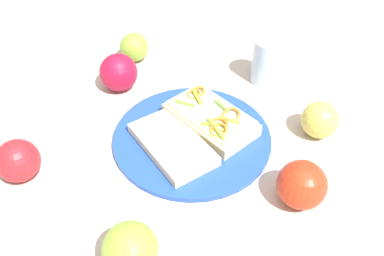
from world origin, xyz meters
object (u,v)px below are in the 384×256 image
(apple_1, at_px, (134,47))
(apple_3, at_px, (302,185))
(sandwich, at_px, (211,118))
(apple_5, at_px, (18,161))
(apple_2, at_px, (119,72))
(apple_4, at_px, (320,120))
(bread_slice_side, at_px, (172,144))
(plate, at_px, (192,138))
(drinking_glass, at_px, (267,61))
(apple_0, at_px, (130,249))

(apple_1, height_order, apple_3, apple_3)
(sandwich, relative_size, apple_3, 2.38)
(sandwich, distance_m, apple_5, 0.36)
(apple_2, distance_m, apple_4, 0.43)
(apple_1, relative_size, apple_4, 0.95)
(bread_slice_side, height_order, apple_4, apple_4)
(sandwich, distance_m, apple_3, 0.23)
(plate, distance_m, bread_slice_side, 0.05)
(sandwich, distance_m, apple_2, 0.24)
(plate, distance_m, sandwich, 0.05)
(plate, distance_m, apple_5, 0.31)
(plate, relative_size, drinking_glass, 2.95)
(apple_0, height_order, apple_4, apple_0)
(apple_1, xyz_separation_m, apple_2, (0.05, -0.10, 0.01))
(apple_1, relative_size, apple_2, 0.83)
(apple_1, relative_size, drinking_glass, 0.66)
(bread_slice_side, height_order, apple_0, apple_0)
(sandwich, height_order, apple_2, apple_2)
(apple_0, xyz_separation_m, apple_3, (0.14, 0.25, 0.00))
(apple_4, bearing_deg, apple_5, -132.83)
(sandwich, bearing_deg, apple_2, -166.44)
(bread_slice_side, relative_size, apple_5, 2.28)
(plate, xyz_separation_m, apple_0, (0.08, -0.26, 0.03))
(sandwich, relative_size, apple_0, 2.42)
(plate, xyz_separation_m, apple_1, (-0.28, 0.15, 0.03))
(bread_slice_side, xyz_separation_m, apple_5, (-0.18, -0.20, 0.02))
(plate, xyz_separation_m, apple_2, (-0.23, 0.04, 0.04))
(drinking_glass, bearing_deg, apple_2, -139.04)
(apple_3, height_order, drinking_glass, drinking_glass)
(apple_1, height_order, apple_2, apple_2)
(apple_4, distance_m, drinking_glass, 0.19)
(bread_slice_side, height_order, apple_3, apple_3)
(apple_0, xyz_separation_m, drinking_glass, (-0.06, 0.52, 0.01))
(bread_slice_side, relative_size, apple_0, 2.14)
(drinking_glass, bearing_deg, apple_4, -30.26)
(plate, bearing_deg, apple_3, -3.67)
(apple_1, bearing_deg, bread_slice_side, -35.97)
(sandwich, relative_size, apple_1, 2.83)
(sandwich, height_order, bread_slice_side, sandwich)
(plate, distance_m, apple_1, 0.31)
(apple_1, bearing_deg, apple_0, -48.61)
(plate, relative_size, apple_4, 4.23)
(apple_3, bearing_deg, apple_1, 162.38)
(plate, relative_size, apple_5, 4.03)
(plate, height_order, drinking_glass, drinking_glass)
(apple_0, height_order, drinking_glass, drinking_glass)
(apple_2, xyz_separation_m, drinking_glass, (0.25, 0.21, 0.01))
(plate, bearing_deg, apple_5, -127.14)
(apple_1, height_order, drinking_glass, drinking_glass)
(apple_2, xyz_separation_m, apple_3, (0.45, -0.06, -0.00))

